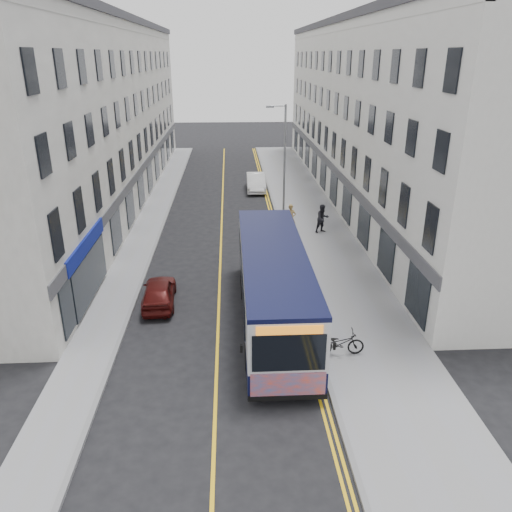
{
  "coord_description": "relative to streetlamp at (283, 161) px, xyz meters",
  "views": [
    {
      "loc": [
        0.64,
        -18.54,
        10.95
      ],
      "look_at": [
        1.86,
        4.43,
        1.6
      ],
      "focal_mm": 35.0,
      "sensor_mm": 36.0,
      "label": 1
    }
  ],
  "objects": [
    {
      "name": "streetlamp",
      "position": [
        0.0,
        0.0,
        0.0
      ],
      "size": [
        1.32,
        0.18,
        8.0
      ],
      "color": "gray",
      "rests_on": "ground"
    },
    {
      "name": "road_dbl_yellow_inner",
      "position": [
        -0.62,
        -2.0,
        -4.38
      ],
      "size": [
        0.1,
        64.0,
        0.01
      ],
      "primitive_type": "cube",
      "color": "yellow",
      "rests_on": "ground"
    },
    {
      "name": "pedestrian_near",
      "position": [
        0.36,
        -1.81,
        -3.34
      ],
      "size": [
        0.76,
        0.59,
        1.84
      ],
      "primitive_type": "imported",
      "rotation": [
        0.0,
        0.0,
        -0.24
      ],
      "color": "olive",
      "rests_on": "pavement_east"
    },
    {
      "name": "kerb_west",
      "position": [
        -8.17,
        -2.0,
        -4.32
      ],
      "size": [
        0.18,
        64.0,
        0.13
      ],
      "primitive_type": "cube",
      "color": "slate",
      "rests_on": "ground"
    },
    {
      "name": "ground",
      "position": [
        -4.17,
        -14.0,
        -4.38
      ],
      "size": [
        140.0,
        140.0,
        0.0
      ],
      "primitive_type": "plane",
      "color": "black",
      "rests_on": "ground"
    },
    {
      "name": "pedestrian_far",
      "position": [
        2.41,
        -1.99,
        -3.33
      ],
      "size": [
        1.11,
        1.01,
        1.86
      ],
      "primitive_type": "imported",
      "rotation": [
        0.0,
        0.0,
        0.41
      ],
      "color": "black",
      "rests_on": "pavement_east"
    },
    {
      "name": "terrace_west",
      "position": [
        -13.17,
        7.0,
        2.12
      ],
      "size": [
        6.0,
        46.0,
        13.0
      ],
      "primitive_type": "cube",
      "color": "silver",
      "rests_on": "ground"
    },
    {
      "name": "pavement_east",
      "position": [
        2.08,
        -2.0,
        -4.32
      ],
      "size": [
        4.5,
        64.0,
        0.12
      ],
      "primitive_type": "cube",
      "color": "gray",
      "rests_on": "ground"
    },
    {
      "name": "bicycle",
      "position": [
        0.57,
        -16.23,
        -3.76
      ],
      "size": [
        1.91,
        0.69,
        1.0
      ],
      "primitive_type": "imported",
      "rotation": [
        0.0,
        0.0,
        1.59
      ],
      "color": "black",
      "rests_on": "pavement_east"
    },
    {
      "name": "road_dbl_yellow_outer",
      "position": [
        -0.42,
        -2.0,
        -4.38
      ],
      "size": [
        0.1,
        64.0,
        0.01
      ],
      "primitive_type": "cube",
      "color": "yellow",
      "rests_on": "ground"
    },
    {
      "name": "terrace_east",
      "position": [
        7.33,
        7.0,
        2.12
      ],
      "size": [
        6.0,
        46.0,
        13.0
      ],
      "primitive_type": "cube",
      "color": "white",
      "rests_on": "ground"
    },
    {
      "name": "car_maroon",
      "position": [
        -6.95,
        -11.41,
        -3.76
      ],
      "size": [
        1.66,
        3.75,
        1.25
      ],
      "primitive_type": "imported",
      "rotation": [
        0.0,
        0.0,
        3.19
      ],
      "color": "#460D0B",
      "rests_on": "ground"
    },
    {
      "name": "city_bus",
      "position": [
        -1.77,
        -13.35,
        -2.54
      ],
      "size": [
        2.71,
        11.61,
        3.37
      ],
      "color": "black",
      "rests_on": "ground"
    },
    {
      "name": "car_white",
      "position": [
        -1.31,
        9.39,
        -3.65
      ],
      "size": [
        1.58,
        4.44,
        1.46
      ],
      "primitive_type": "imported",
      "rotation": [
        0.0,
        0.0,
        -0.01
      ],
      "color": "white",
      "rests_on": "ground"
    },
    {
      "name": "pavement_west",
      "position": [
        -9.17,
        -2.0,
        -4.32
      ],
      "size": [
        2.0,
        64.0,
        0.12
      ],
      "primitive_type": "cube",
      "color": "gray",
      "rests_on": "ground"
    },
    {
      "name": "kerb_east",
      "position": [
        -0.17,
        -2.0,
        -4.32
      ],
      "size": [
        0.18,
        64.0,
        0.13
      ],
      "primitive_type": "cube",
      "color": "slate",
      "rests_on": "ground"
    },
    {
      "name": "road_centre_line",
      "position": [
        -4.17,
        -2.0,
        -4.38
      ],
      "size": [
        0.12,
        64.0,
        0.01
      ],
      "primitive_type": "cube",
      "color": "yellow",
      "rests_on": "ground"
    }
  ]
}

